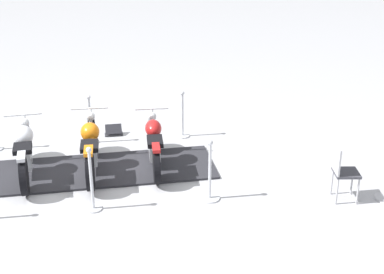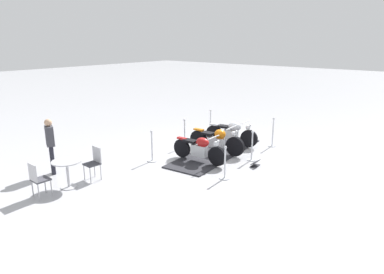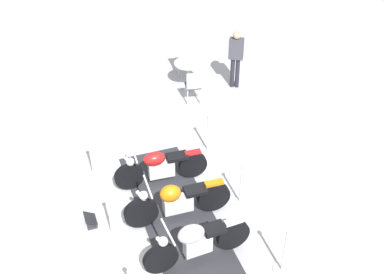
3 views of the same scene
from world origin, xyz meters
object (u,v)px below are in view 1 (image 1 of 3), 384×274
object	(u,v)px
stanchion_left_front	(210,181)
stanchion_right_mid	(91,126)
motorcycle_copper	(91,146)
stanchion_left_mid	(92,187)
cafe_chair_near_table	(342,169)
motorcycle_chrome	(25,149)
stanchion_right_front	(182,121)
info_placard	(114,132)
motorcycle_maroon	(154,142)

from	to	relation	value
stanchion_left_front	stanchion_right_mid	xyz separation A→B (m)	(-2.18, 2.56, 0.04)
stanchion_right_mid	motorcycle_copper	bearing A→B (deg)	-84.39
stanchion_left_mid	stanchion_right_mid	bearing A→B (deg)	95.57
stanchion_left_front	cafe_chair_near_table	size ratio (longest dim) A/B	1.10
motorcycle_chrome	cafe_chair_near_table	xyz separation A→B (m)	(5.36, -1.30, 0.03)
stanchion_right_mid	stanchion_right_front	size ratio (longest dim) A/B	1.03
stanchion_left_front	stanchion_left_mid	distance (m)	1.92
stanchion_right_mid	cafe_chair_near_table	size ratio (longest dim) A/B	1.08
info_placard	stanchion_right_front	bearing A→B (deg)	-13.14
motorcycle_chrome	stanchion_left_front	bearing A→B (deg)	-118.17
stanchion_right_front	info_placard	bearing A→B (deg)	172.43
motorcycle_copper	info_placard	xyz separation A→B (m)	(0.30, 1.73, -0.44)
motorcycle_chrome	stanchion_right_front	bearing A→B (deg)	-69.85
motorcycle_maroon	motorcycle_copper	size ratio (longest dim) A/B	0.93
stanchion_right_mid	info_placard	xyz separation A→B (m)	(0.43, 0.38, -0.31)
motorcycle_maroon	motorcycle_copper	world-z (taller)	motorcycle_copper
motorcycle_maroon	cafe_chair_near_table	bearing A→B (deg)	-118.69
motorcycle_copper	stanchion_left_front	bearing A→B (deg)	-124.47
motorcycle_copper	motorcycle_maroon	bearing A→B (deg)	-87.94
motorcycle_chrome	stanchion_left_mid	size ratio (longest dim) A/B	1.93
motorcycle_chrome	info_placard	world-z (taller)	motorcycle_chrome
info_placard	cafe_chair_near_table	world-z (taller)	cafe_chair_near_table
motorcycle_copper	stanchion_left_mid	size ratio (longest dim) A/B	2.02
stanchion_left_mid	cafe_chair_near_table	world-z (taller)	stanchion_left_mid
cafe_chair_near_table	stanchion_left_front	bearing A→B (deg)	179.40
motorcycle_copper	cafe_chair_near_table	distance (m)	4.44
stanchion_left_front	stanchion_left_mid	xyz separation A→B (m)	(-1.91, -0.19, 0.07)
motorcycle_maroon	stanchion_right_mid	distance (m)	1.78
motorcycle_chrome	info_placard	distance (m)	2.39
motorcycle_chrome	stanchion_left_mid	world-z (taller)	stanchion_left_mid
motorcycle_chrome	cafe_chair_near_table	distance (m)	5.52
stanchion_right_mid	cafe_chair_near_table	world-z (taller)	stanchion_right_mid
motorcycle_maroon	motorcycle_copper	bearing A→B (deg)	93.55
motorcycle_maroon	stanchion_right_front	bearing A→B (deg)	-26.02
motorcycle_maroon	stanchion_right_mid	world-z (taller)	stanchion_right_mid
motorcycle_maroon	stanchion_left_mid	bearing A→B (deg)	144.06
stanchion_left_front	stanchion_right_front	bearing A→B (deg)	95.57
motorcycle_maroon	stanchion_right_front	distance (m)	1.55
motorcycle_chrome	stanchion_right_front	size ratio (longest dim) A/B	2.09
stanchion_left_front	motorcycle_maroon	bearing A→B (deg)	123.78
stanchion_left_front	cafe_chair_near_table	bearing A→B (deg)	-4.98
motorcycle_maroon	stanchion_left_mid	world-z (taller)	stanchion_left_mid
motorcycle_maroon	stanchion_left_mid	xyz separation A→B (m)	(-1.02, -1.52, -0.09)
motorcycle_copper	info_placard	size ratio (longest dim) A/B	5.50
motorcycle_copper	stanchion_right_front	distance (m)	2.35
motorcycle_maroon	info_placard	bearing A→B (deg)	25.65
motorcycle_maroon	cafe_chair_near_table	distance (m)	3.41
motorcycle_copper	stanchion_right_front	xyz separation A→B (m)	(1.78, 1.53, -0.15)
motorcycle_copper	stanchion_left_front	size ratio (longest dim) A/B	2.08
stanchion_left_mid	info_placard	world-z (taller)	stanchion_left_mid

